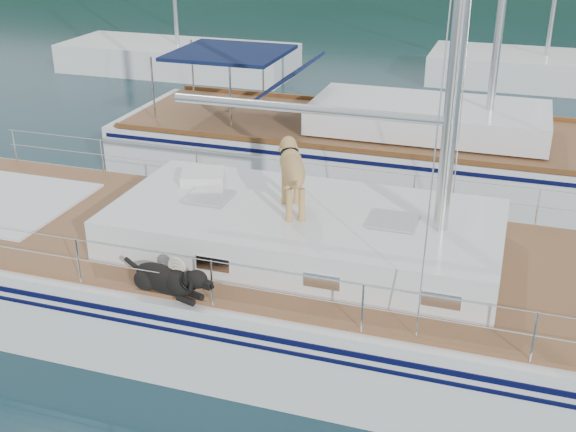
% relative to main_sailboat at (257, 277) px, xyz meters
% --- Properties ---
extents(ground, '(120.00, 120.00, 0.00)m').
position_rel_main_sailboat_xyz_m(ground, '(-0.09, 0.00, -0.68)').
color(ground, black).
rests_on(ground, ground).
extents(main_sailboat, '(12.00, 3.90, 14.01)m').
position_rel_main_sailboat_xyz_m(main_sailboat, '(0.00, 0.00, 0.00)').
color(main_sailboat, silver).
rests_on(main_sailboat, ground).
extents(neighbor_sailboat, '(11.00, 3.50, 13.30)m').
position_rel_main_sailboat_xyz_m(neighbor_sailboat, '(0.43, 6.16, -0.05)').
color(neighbor_sailboat, silver).
rests_on(neighbor_sailboat, ground).
extents(bg_boat_west, '(8.00, 3.00, 11.65)m').
position_rel_main_sailboat_xyz_m(bg_boat_west, '(-8.09, 14.00, -0.23)').
color(bg_boat_west, silver).
rests_on(bg_boat_west, ground).
extents(bg_boat_center, '(7.20, 3.00, 11.65)m').
position_rel_main_sailboat_xyz_m(bg_boat_center, '(3.91, 16.00, -0.23)').
color(bg_boat_center, silver).
rests_on(bg_boat_center, ground).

